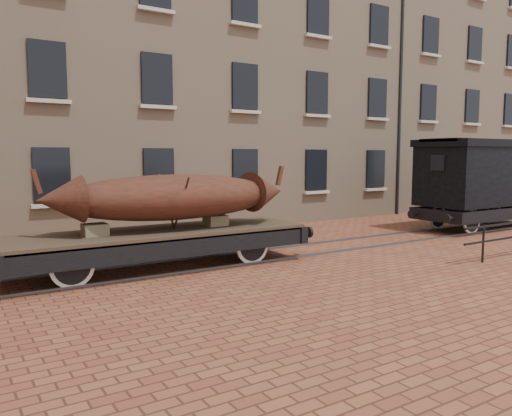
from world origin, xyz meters
TOP-DOWN VIEW (x-y plane):
  - ground at (0.00, 0.00)m, footprint 90.00×90.00m
  - warehouse_cream at (3.00, 9.99)m, footprint 40.00×10.19m
  - rail_track at (0.00, 0.00)m, footprint 30.00×1.52m
  - flatcar_wagon at (-4.45, 0.00)m, footprint 8.25×2.24m
  - iron_boat at (-4.06, 0.00)m, footprint 6.46×1.99m
  - goods_van at (8.82, 0.00)m, footprint 6.58×2.40m

SIDE VIEW (x-z plane):
  - ground at x=0.00m, z-range 0.00..0.00m
  - rail_track at x=0.00m, z-range 0.00..0.06m
  - flatcar_wagon at x=-4.45m, z-range 0.15..1.40m
  - iron_boat at x=-4.06m, z-range 1.00..2.55m
  - goods_van at x=8.82m, z-range 0.43..3.83m
  - warehouse_cream at x=3.00m, z-range 0.00..14.00m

